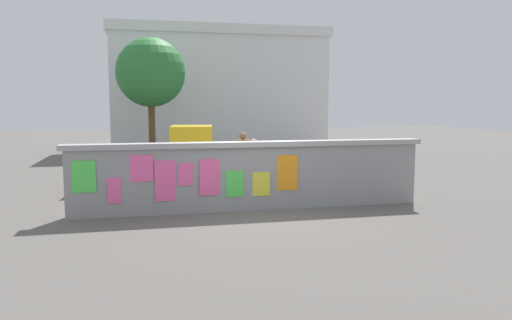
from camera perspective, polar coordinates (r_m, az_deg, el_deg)
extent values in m
plane|color=#605B56|center=(19.52, -5.55, -0.85)|extent=(60.00, 60.00, 0.00)
cube|color=gray|center=(11.61, -0.48, -2.13)|extent=(8.32, 0.30, 1.50)
cube|color=#A2A2A2|center=(11.51, -0.48, 1.85)|extent=(8.52, 0.42, 0.12)
cube|color=#4CD84C|center=(11.23, -19.30, -1.83)|extent=(0.50, 0.03, 0.70)
cube|color=#F9599E|center=(11.23, -16.08, -3.43)|extent=(0.30, 0.02, 0.57)
cube|color=#F9599E|center=(11.14, -13.10, -0.96)|extent=(0.50, 0.03, 0.59)
cube|color=#F9599E|center=(11.19, -10.46, -2.39)|extent=(0.46, 0.04, 0.92)
cube|color=#F9599E|center=(11.20, -8.14, -1.66)|extent=(0.34, 0.03, 0.52)
cube|color=#F9599E|center=(11.26, -5.42, -2.01)|extent=(0.46, 0.03, 0.83)
cube|color=#4CD84C|center=(11.38, -2.48, -2.77)|extent=(0.41, 0.02, 0.61)
cube|color=yellow|center=(11.51, 0.61, -2.80)|extent=(0.41, 0.04, 0.56)
cube|color=orange|center=(11.64, 3.64, -1.49)|extent=(0.50, 0.04, 0.84)
cylinder|color=black|center=(15.46, -6.94, -1.50)|extent=(0.72, 0.29, 0.70)
cylinder|color=black|center=(14.18, -7.06, -2.23)|extent=(0.72, 0.29, 0.70)
cylinder|color=black|center=(15.72, -16.10, -1.58)|extent=(0.72, 0.29, 0.70)
cylinder|color=black|center=(14.46, -17.02, -2.30)|extent=(0.72, 0.29, 0.70)
cube|color=gold|center=(14.73, -7.43, 1.03)|extent=(1.38, 1.64, 1.50)
cube|color=brown|center=(14.93, -14.33, -0.20)|extent=(2.57, 1.79, 0.90)
cylinder|color=black|center=(14.60, 7.50, -2.18)|extent=(0.61, 0.17, 0.60)
cylinder|color=black|center=(14.36, 2.44, -2.28)|extent=(0.61, 0.19, 0.60)
cube|color=#197233|center=(14.42, 5.00, -1.13)|extent=(1.02, 0.36, 0.32)
cube|color=black|center=(14.36, 4.23, -0.43)|extent=(0.58, 0.29, 0.10)
cube|color=#262626|center=(14.50, 7.15, -0.04)|extent=(0.11, 0.56, 0.03)
cylinder|color=black|center=(16.51, 3.95, -1.03)|extent=(0.66, 0.13, 0.66)
cylinder|color=black|center=(16.96, 7.18, -0.86)|extent=(0.66, 0.13, 0.66)
cube|color=silver|center=(16.71, 5.60, -0.33)|extent=(0.95, 0.17, 0.06)
cylinder|color=silver|center=(16.75, 6.07, 0.44)|extent=(0.03, 0.03, 0.40)
cube|color=black|center=(16.73, 6.08, 1.12)|extent=(0.21, 0.11, 0.05)
cube|color=black|center=(16.46, 4.13, 0.88)|extent=(0.10, 0.44, 0.03)
cylinder|color=black|center=(17.30, 0.04, -0.67)|extent=(0.65, 0.21, 0.66)
cylinder|color=black|center=(16.84, -3.12, -0.87)|extent=(0.65, 0.21, 0.66)
cube|color=black|center=(17.04, -1.52, -0.17)|extent=(0.93, 0.28, 0.06)
cylinder|color=black|center=(16.95, -1.97, 0.54)|extent=(0.04, 0.04, 0.40)
cube|color=black|center=(16.93, -1.98, 1.22)|extent=(0.21, 0.13, 0.05)
cube|color=black|center=(17.22, -0.10, 1.14)|extent=(0.15, 0.44, 0.03)
cylinder|color=yellow|center=(15.33, -1.21, -1.33)|extent=(0.12, 0.12, 0.80)
cylinder|color=yellow|center=(15.25, -1.82, -1.37)|extent=(0.12, 0.12, 0.80)
cylinder|color=#BF6626|center=(15.21, -1.52, 1.26)|extent=(0.42, 0.42, 0.60)
sphere|color=#8C664C|center=(15.18, -1.53, 2.80)|extent=(0.22, 0.22, 0.22)
cylinder|color=#3F994C|center=(12.60, -0.71, -3.05)|extent=(0.12, 0.12, 0.80)
cylinder|color=#3F994C|center=(12.62, 0.10, -3.03)|extent=(0.12, 0.12, 0.80)
cylinder|color=purple|center=(12.51, -0.30, 0.12)|extent=(0.37, 0.37, 0.60)
sphere|color=#8C664C|center=(12.47, -0.30, 1.99)|extent=(0.22, 0.22, 0.22)
cylinder|color=brown|center=(22.42, -11.94, 3.59)|extent=(0.29, 0.29, 2.80)
sphere|color=#2A7532|center=(22.43, -12.09, 9.89)|extent=(3.04, 3.04, 3.04)
cube|color=white|center=(28.07, -4.42, 7.64)|extent=(11.52, 4.43, 6.10)
cube|color=silver|center=(28.33, -4.48, 14.32)|extent=(11.82, 4.73, 0.50)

